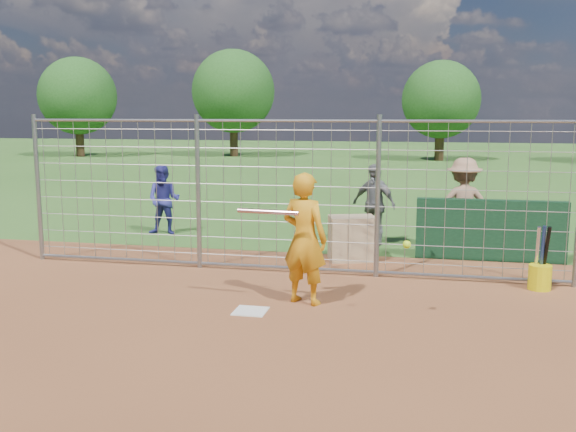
% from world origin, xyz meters
% --- Properties ---
extents(ground, '(100.00, 100.00, 0.00)m').
position_xyz_m(ground, '(0.00, 0.00, 0.00)').
color(ground, '#2D591E').
rests_on(ground, ground).
extents(infield_dirt, '(18.00, 18.00, 0.00)m').
position_xyz_m(infield_dirt, '(0.00, -3.00, 0.01)').
color(infield_dirt, brown).
rests_on(infield_dirt, ground).
extents(home_plate, '(0.43, 0.43, 0.02)m').
position_xyz_m(home_plate, '(0.00, -0.20, 0.01)').
color(home_plate, silver).
rests_on(home_plate, ground).
extents(dugout_wall, '(2.60, 0.20, 1.10)m').
position_xyz_m(dugout_wall, '(3.40, 3.60, 0.55)').
color(dugout_wall, '#11381E').
rests_on(dugout_wall, ground).
extents(batter, '(0.78, 0.64, 1.83)m').
position_xyz_m(batter, '(0.63, 0.35, 0.92)').
color(batter, orange).
rests_on(batter, ground).
extents(bystander_a, '(0.77, 0.62, 1.51)m').
position_xyz_m(bystander_a, '(-3.28, 4.74, 0.75)').
color(bystander_a, navy).
rests_on(bystander_a, ground).
extents(bystander_b, '(1.03, 0.79, 1.63)m').
position_xyz_m(bystander_b, '(1.25, 4.59, 0.81)').
color(bystander_b, slate).
rests_on(bystander_b, ground).
extents(bystander_c, '(1.23, 0.80, 1.79)m').
position_xyz_m(bystander_c, '(2.96, 4.30, 0.89)').
color(bystander_c, '#9B7054').
rests_on(bystander_c, ground).
extents(equipment_bin, '(0.93, 0.76, 0.80)m').
position_xyz_m(equipment_bin, '(0.98, 3.10, 0.40)').
color(equipment_bin, tan).
rests_on(equipment_bin, ground).
extents(equipment_in_play, '(2.33, 0.35, 0.41)m').
position_xyz_m(equipment_in_play, '(0.62, 0.03, 1.24)').
color(equipment_in_play, silver).
rests_on(equipment_in_play, ground).
extents(bucket_with_bats, '(0.34, 0.34, 0.98)m').
position_xyz_m(bucket_with_bats, '(3.96, 1.76, 0.25)').
color(bucket_with_bats, yellow).
rests_on(bucket_with_bats, ground).
extents(backstop_fence, '(9.08, 0.08, 2.60)m').
position_xyz_m(backstop_fence, '(0.00, 2.00, 1.26)').
color(backstop_fence, gray).
rests_on(backstop_fence, ground).
extents(tree_line, '(44.66, 6.72, 6.48)m').
position_xyz_m(tree_line, '(3.13, 28.13, 3.71)').
color(tree_line, '#3F2B19').
rests_on(tree_line, ground).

